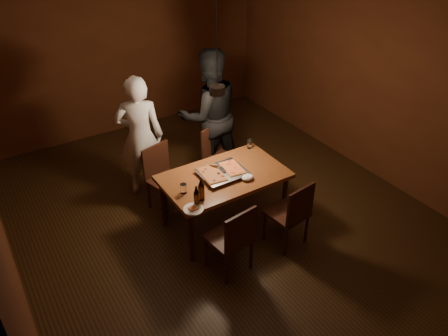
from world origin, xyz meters
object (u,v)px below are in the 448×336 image
diner_white (140,137)px  chair_far_left (162,172)px  chair_near_left (234,235)px  pendant_lamp (217,89)px  dining_table (224,180)px  beer_bottle_a (196,196)px  plate_slice (193,209)px  beer_bottle_b (201,189)px  diner_dark (209,115)px  chair_near_right (293,209)px  pizza_tray (223,173)px  chair_far_right (217,151)px

diner_white → chair_far_left: bearing=122.8°
chair_far_left → chair_near_left: bearing=79.6°
diner_white → pendant_lamp: bearing=145.3°
dining_table → chair_far_left: 0.92m
chair_far_left → beer_bottle_a: beer_bottle_a is taller
plate_slice → diner_white: diner_white is taller
beer_bottle_b → diner_dark: diner_dark is taller
chair_near_right → beer_bottle_a: bearing=149.8°
pendant_lamp → pizza_tray: bearing=-107.5°
beer_bottle_a → chair_near_left: bearing=-65.2°
chair_near_left → beer_bottle_b: 0.61m
chair_far_right → beer_bottle_b: beer_bottle_b is taller
plate_slice → diner_dark: diner_dark is taller
beer_bottle_a → beer_bottle_b: size_ratio=0.86×
dining_table → diner_dark: bearing=67.4°
beer_bottle_b → chair_near_right: bearing=-27.4°
beer_bottle_a → chair_far_left: bearing=85.6°
dining_table → chair_near_right: chair_near_right is taller
chair_far_left → chair_near_right: size_ratio=1.06×
beer_bottle_a → plate_slice: beer_bottle_a is taller
chair_far_left → plate_slice: (-0.16, -1.17, 0.22)m
chair_far_right → diner_dark: (0.05, 0.30, 0.43)m
dining_table → chair_far_right: 0.95m
chair_near_left → diner_white: (-0.19, 2.01, 0.33)m
beer_bottle_a → diner_white: diner_white is taller
chair_far_left → diner_white: diner_white is taller
chair_far_right → chair_near_left: (-0.78, -1.61, 0.00)m
chair_far_left → diner_white: bearing=-96.0°
pizza_tray → plate_slice: 0.75m
dining_table → diner_white: bearing=114.0°
dining_table → diner_dark: (0.47, 1.14, 0.29)m
diner_white → pendant_lamp: 1.48m
chair_near_left → beer_bottle_b: (-0.11, 0.49, 0.35)m
chair_far_right → dining_table: bearing=43.7°
chair_near_right → pendant_lamp: bearing=104.6°
chair_far_right → diner_white: diner_white is taller
plate_slice → chair_far_right: bearing=49.3°
chair_near_right → pizza_tray: 0.94m
chair_near_left → beer_bottle_b: bearing=95.7°
chair_far_left → chair_far_right: same height
dining_table → diner_white: diner_white is taller
diner_white → pendant_lamp: pendant_lamp is taller
dining_table → chair_near_right: size_ratio=3.09×
chair_far_right → pendant_lamp: bearing=39.3°
chair_far_right → chair_near_left: size_ratio=1.11×
diner_dark → dining_table: bearing=76.0°
diner_white → plate_slice: bearing=110.9°
pizza_tray → beer_bottle_b: size_ratio=2.00×
beer_bottle_a → pendant_lamp: bearing=42.4°
chair_near_left → pizza_tray: bearing=58.7°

